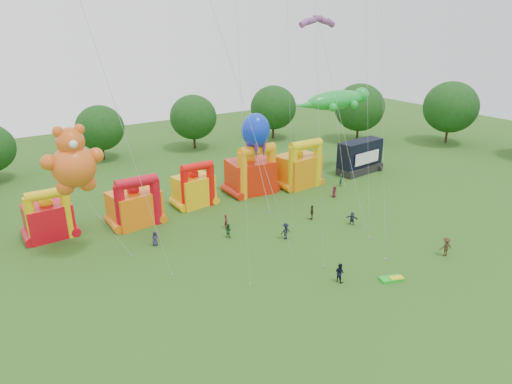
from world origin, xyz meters
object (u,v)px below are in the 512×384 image
stage_trailer (360,157)px  gecko_kite (339,131)px  octopus_kite (260,159)px  spectator_4 (312,212)px  spectator_0 (155,238)px  bouncy_castle_0 (49,218)px  bouncy_castle_2 (194,188)px  teddy_bear_kite (88,190)px

stage_trailer → gecko_kite: 6.60m
octopus_kite → spectator_4: octopus_kite is taller
spectator_0 → bouncy_castle_0: bearing=135.9°
bouncy_castle_2 → octopus_kite: (7.74, -2.96, 3.21)m
stage_trailer → spectator_0: 35.63m
bouncy_castle_0 → teddy_bear_kite: bearing=-66.8°
stage_trailer → gecko_kite: (-4.70, 0.06, 4.64)m
spectator_0 → spectator_4: (17.73, -3.72, 0.11)m
stage_trailer → spectator_0: stage_trailer is taller
teddy_bear_kite → spectator_0: (5.68, -1.11, -6.13)m
stage_trailer → spectator_4: bearing=-150.7°
stage_trailer → teddy_bear_kite: teddy_bear_kite is taller
spectator_0 → stage_trailer: bearing=8.3°
gecko_kite → spectator_4: gecko_kite is taller
octopus_kite → spectator_4: 9.81m
bouncy_castle_0 → spectator_4: (26.34, -11.66, -1.31)m
gecko_kite → spectator_0: bearing=-168.7°
bouncy_castle_2 → octopus_kite: 8.89m
octopus_kite → spectator_0: octopus_kite is taller
bouncy_castle_0 → gecko_kite: (39.00, -1.88, 4.82)m
teddy_bear_kite → spectator_0: size_ratio=8.34×
stage_trailer → octopus_kite: 19.32m
gecko_kite → spectator_4: 17.13m
gecko_kite → spectator_0: gecko_kite is taller
teddy_bear_kite → stage_trailer: bearing=6.9°
teddy_bear_kite → gecko_kite: bearing=7.8°
bouncy_castle_2 → teddy_bear_kite: bearing=-154.5°
octopus_kite → stage_trailer: bearing=3.6°
spectator_0 → gecko_kite: bearing=9.9°
stage_trailer → teddy_bear_kite: 41.31m
bouncy_castle_0 → octopus_kite: 25.07m
spectator_0 → spectator_4: spectator_4 is taller
octopus_kite → spectator_0: (-16.04, -4.81, -4.66)m
bouncy_castle_0 → teddy_bear_kite: (2.93, -6.84, 4.72)m
stage_trailer → teddy_bear_kite: bearing=-173.1°
bouncy_castle_0 → gecko_kite: gecko_kite is taller
bouncy_castle_2 → gecko_kite: bearing=-4.4°
spectator_4 → bouncy_castle_0: bearing=-74.6°
bouncy_castle_0 → octopus_kite: size_ratio=0.52×
bouncy_castle_0 → teddy_bear_kite: teddy_bear_kite is taller
stage_trailer → octopus_kite: size_ratio=0.71×
bouncy_castle_0 → spectator_0: bouncy_castle_0 is taller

